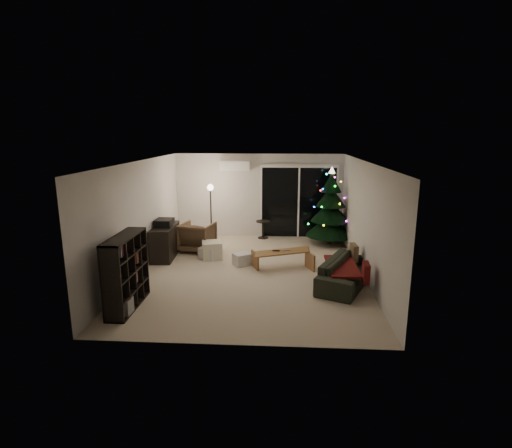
{
  "coord_description": "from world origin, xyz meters",
  "views": [
    {
      "loc": [
        0.66,
        -8.64,
        3.11
      ],
      "look_at": [
        0.1,
        0.3,
        1.05
      ],
      "focal_mm": 28.0,
      "sensor_mm": 36.0,
      "label": 1
    }
  ],
  "objects_px": {
    "media_cabinet": "(165,242)",
    "armchair": "(197,237)",
    "sofa": "(347,272)",
    "coffee_table": "(282,260)",
    "christmas_tree": "(331,206)",
    "bookshelf": "(117,272)"
  },
  "relations": [
    {
      "from": "media_cabinet",
      "to": "armchair",
      "type": "bearing_deg",
      "value": 37.54
    },
    {
      "from": "sofa",
      "to": "coffee_table",
      "type": "height_order",
      "value": "sofa"
    },
    {
      "from": "coffee_table",
      "to": "christmas_tree",
      "type": "bearing_deg",
      "value": 36.59
    },
    {
      "from": "armchair",
      "to": "sofa",
      "type": "height_order",
      "value": "armchair"
    },
    {
      "from": "armchair",
      "to": "christmas_tree",
      "type": "bearing_deg",
      "value": -153.82
    },
    {
      "from": "coffee_table",
      "to": "christmas_tree",
      "type": "distance_m",
      "value": 2.74
    },
    {
      "from": "bookshelf",
      "to": "armchair",
      "type": "xyz_separation_m",
      "value": [
        0.7,
        3.57,
        -0.28
      ]
    },
    {
      "from": "armchair",
      "to": "coffee_table",
      "type": "relative_size",
      "value": 0.64
    },
    {
      "from": "media_cabinet",
      "to": "armchair",
      "type": "xyz_separation_m",
      "value": [
        0.7,
        0.59,
        -0.02
      ]
    },
    {
      "from": "bookshelf",
      "to": "sofa",
      "type": "relative_size",
      "value": 0.7
    },
    {
      "from": "bookshelf",
      "to": "coffee_table",
      "type": "distance_m",
      "value": 3.77
    },
    {
      "from": "media_cabinet",
      "to": "sofa",
      "type": "xyz_separation_m",
      "value": [
        4.3,
        -1.64,
        -0.13
      ]
    },
    {
      "from": "coffee_table",
      "to": "christmas_tree",
      "type": "relative_size",
      "value": 0.61
    },
    {
      "from": "christmas_tree",
      "to": "media_cabinet",
      "type": "bearing_deg",
      "value": -160.61
    },
    {
      "from": "media_cabinet",
      "to": "coffee_table",
      "type": "relative_size",
      "value": 0.98
    },
    {
      "from": "armchair",
      "to": "sofa",
      "type": "distance_m",
      "value": 4.23
    },
    {
      "from": "bookshelf",
      "to": "coffee_table",
      "type": "xyz_separation_m",
      "value": [
        2.97,
        2.28,
        -0.46
      ]
    },
    {
      "from": "bookshelf",
      "to": "media_cabinet",
      "type": "height_order",
      "value": "bookshelf"
    },
    {
      "from": "bookshelf",
      "to": "media_cabinet",
      "type": "distance_m",
      "value": 2.99
    },
    {
      "from": "media_cabinet",
      "to": "bookshelf",
      "type": "bearing_deg",
      "value": -92.7
    },
    {
      "from": "bookshelf",
      "to": "coffee_table",
      "type": "height_order",
      "value": "bookshelf"
    },
    {
      "from": "bookshelf",
      "to": "armchair",
      "type": "relative_size",
      "value": 1.58
    }
  ]
}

